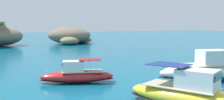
# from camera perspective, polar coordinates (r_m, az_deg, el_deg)

# --- Properties ---
(islet_small) EXTENTS (17.99, 17.95, 5.25)m
(islet_small) POSITION_cam_1_polar(r_m,az_deg,el_deg) (85.08, -8.82, 2.90)
(islet_small) COLOR #756651
(islet_small) RESTS_ON ground
(motorboat_red) EXTENTS (8.06, 4.79, 2.43)m
(motorboat_red) POSITION_cam_1_polar(r_m,az_deg,el_deg) (27.68, -7.66, -5.46)
(motorboat_red) COLOR red
(motorboat_red) RESTS_ON ground
(motorboat_white) EXTENTS (11.70, 6.51, 3.30)m
(motorboat_white) POSITION_cam_1_polar(r_m,az_deg,el_deg) (30.43, 20.21, -4.13)
(motorboat_white) COLOR white
(motorboat_white) RESTS_ON ground
(motorboat_yellow) EXTENTS (6.90, 10.12, 3.07)m
(motorboat_yellow) POSITION_cam_1_polar(r_m,az_deg,el_deg) (19.91, 16.76, -9.39)
(motorboat_yellow) COLOR yellow
(motorboat_yellow) RESTS_ON ground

